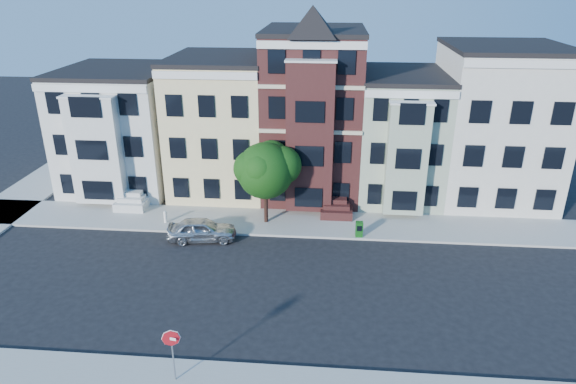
# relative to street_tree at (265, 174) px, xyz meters

# --- Properties ---
(ground) EXTENTS (120.00, 120.00, 0.00)m
(ground) POSITION_rel_street_tree_xyz_m (2.82, -7.93, -3.60)
(ground) COLOR black
(far_sidewalk) EXTENTS (60.00, 4.00, 0.15)m
(far_sidewalk) POSITION_rel_street_tree_xyz_m (2.82, 0.07, -3.53)
(far_sidewalk) COLOR #9E9B93
(far_sidewalk) RESTS_ON ground
(house_white) EXTENTS (8.00, 9.00, 9.00)m
(house_white) POSITION_rel_street_tree_xyz_m (-12.18, 6.57, 0.90)
(house_white) COLOR silver
(house_white) RESTS_ON ground
(house_yellow) EXTENTS (7.00, 9.00, 10.00)m
(house_yellow) POSITION_rel_street_tree_xyz_m (-4.18, 6.57, 1.40)
(house_yellow) COLOR beige
(house_yellow) RESTS_ON ground
(house_brown) EXTENTS (7.00, 9.00, 12.00)m
(house_brown) POSITION_rel_street_tree_xyz_m (2.82, 6.57, 2.40)
(house_brown) COLOR #391716
(house_brown) RESTS_ON ground
(house_green) EXTENTS (6.00, 9.00, 9.00)m
(house_green) POSITION_rel_street_tree_xyz_m (9.32, 6.57, 0.90)
(house_green) COLOR #99A88D
(house_green) RESTS_ON ground
(house_cream) EXTENTS (8.00, 9.00, 11.00)m
(house_cream) POSITION_rel_street_tree_xyz_m (16.32, 6.57, 1.90)
(house_cream) COLOR silver
(house_cream) RESTS_ON ground
(street_tree) EXTENTS (6.50, 6.50, 6.91)m
(street_tree) POSITION_rel_street_tree_xyz_m (0.00, 0.00, 0.00)
(street_tree) COLOR #184910
(street_tree) RESTS_ON far_sidewalk
(parked_car) EXTENTS (4.54, 2.31, 1.48)m
(parked_car) POSITION_rel_street_tree_xyz_m (-3.79, -2.73, -2.86)
(parked_car) COLOR #ADB0B6
(parked_car) RESTS_ON ground
(newspaper_box) EXTENTS (0.48, 0.43, 1.01)m
(newspaper_box) POSITION_rel_street_tree_xyz_m (6.23, -1.63, -2.95)
(newspaper_box) COLOR #145D18
(newspaper_box) RESTS_ON far_sidewalk
(fire_hydrant) EXTENTS (0.30, 0.30, 0.67)m
(fire_hydrant) POSITION_rel_street_tree_xyz_m (-6.81, -0.74, -3.12)
(fire_hydrant) COLOR white
(fire_hydrant) RESTS_ON far_sidewalk
(stop_sign) EXTENTS (0.78, 0.23, 2.83)m
(stop_sign) POSITION_rel_street_tree_xyz_m (-1.89, -15.16, -2.04)
(stop_sign) COLOR #AD121A
(stop_sign) RESTS_ON near_sidewalk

